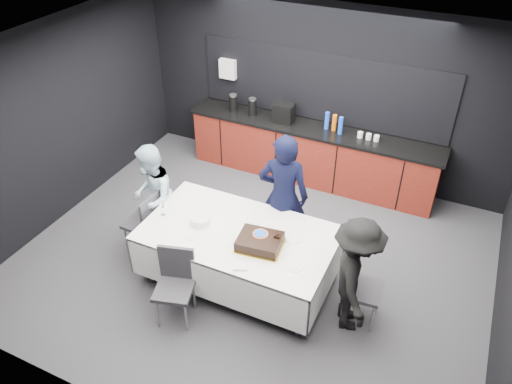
# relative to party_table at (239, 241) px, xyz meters

# --- Properties ---
(ground) EXTENTS (6.00, 6.00, 0.00)m
(ground) POSITION_rel_party_table_xyz_m (0.00, 0.40, -0.64)
(ground) COLOR #3D3D42
(ground) RESTS_ON ground
(room_shell) EXTENTS (6.04, 5.04, 2.82)m
(room_shell) POSITION_rel_party_table_xyz_m (0.00, 0.40, 1.22)
(room_shell) COLOR white
(room_shell) RESTS_ON ground
(kitchenette) EXTENTS (4.10, 0.64, 2.05)m
(kitchenette) POSITION_rel_party_table_xyz_m (-0.02, 2.62, -0.10)
(kitchenette) COLOR #62180F
(kitchenette) RESTS_ON ground
(party_table) EXTENTS (2.32, 1.32, 0.78)m
(party_table) POSITION_rel_party_table_xyz_m (0.00, 0.00, 0.00)
(party_table) COLOR #99999E
(party_table) RESTS_ON ground
(cake_assembly) EXTENTS (0.58, 0.49, 0.17)m
(cake_assembly) POSITION_rel_party_table_xyz_m (0.34, -0.12, 0.21)
(cake_assembly) COLOR gold
(cake_assembly) RESTS_ON party_table
(plate_stack) EXTENTS (0.24, 0.24, 0.10)m
(plate_stack) POSITION_rel_party_table_xyz_m (-0.49, -0.05, 0.19)
(plate_stack) COLOR white
(plate_stack) RESTS_ON party_table
(loose_plate_near) EXTENTS (0.20, 0.20, 0.01)m
(loose_plate_near) POSITION_rel_party_table_xyz_m (-0.47, -0.28, 0.14)
(loose_plate_near) COLOR white
(loose_plate_near) RESTS_ON party_table
(loose_plate_right_a) EXTENTS (0.21, 0.21, 0.01)m
(loose_plate_right_a) POSITION_rel_party_table_xyz_m (0.64, 0.18, 0.14)
(loose_plate_right_a) COLOR white
(loose_plate_right_a) RESTS_ON party_table
(loose_plate_right_b) EXTENTS (0.20, 0.20, 0.01)m
(loose_plate_right_b) POSITION_rel_party_table_xyz_m (0.83, -0.26, 0.14)
(loose_plate_right_b) COLOR white
(loose_plate_right_b) RESTS_ON party_table
(loose_plate_far) EXTENTS (0.22, 0.22, 0.01)m
(loose_plate_far) POSITION_rel_party_table_xyz_m (0.08, 0.30, 0.14)
(loose_plate_far) COLOR white
(loose_plate_far) RESTS_ON party_table
(fork_pile) EXTENTS (0.19, 0.16, 0.02)m
(fork_pile) POSITION_rel_party_table_xyz_m (0.30, -0.53, 0.15)
(fork_pile) COLOR white
(fork_pile) RESTS_ON party_table
(champagne_flute) EXTENTS (0.06, 0.06, 0.22)m
(champagne_flute) POSITION_rel_party_table_xyz_m (-1.01, -0.10, 0.30)
(champagne_flute) COLOR white
(champagne_flute) RESTS_ON party_table
(chair_left) EXTENTS (0.43, 0.43, 0.92)m
(chair_left) POSITION_rel_party_table_xyz_m (-1.35, -0.03, -0.11)
(chair_left) COLOR #2F2E34
(chair_left) RESTS_ON ground
(chair_right) EXTENTS (0.45, 0.45, 0.92)m
(chair_right) POSITION_rel_party_table_xyz_m (1.47, 0.04, -0.11)
(chair_right) COLOR #2F2E34
(chair_right) RESTS_ON ground
(chair_near) EXTENTS (0.52, 0.52, 0.92)m
(chair_near) POSITION_rel_party_table_xyz_m (-0.41, -0.79, -0.11)
(chair_near) COLOR #2F2E34
(chair_near) RESTS_ON ground
(person_center) EXTENTS (0.73, 0.56, 1.78)m
(person_center) POSITION_rel_party_table_xyz_m (0.27, 0.76, 0.25)
(person_center) COLOR black
(person_center) RESTS_ON ground
(person_left) EXTENTS (0.82, 0.90, 1.49)m
(person_left) POSITION_rel_party_table_xyz_m (-1.38, 0.20, 0.11)
(person_left) COLOR #ACC9D8
(person_left) RESTS_ON ground
(person_right) EXTENTS (0.86, 1.09, 1.48)m
(person_right) POSITION_rel_party_table_xyz_m (1.47, -0.08, 0.10)
(person_right) COLOR black
(person_right) RESTS_ON ground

